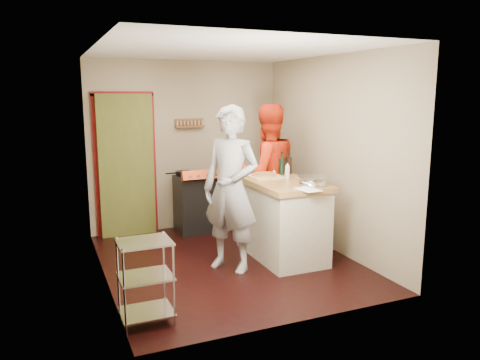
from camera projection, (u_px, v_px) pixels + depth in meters
name	position (u px, v px, depth m)	size (l,w,h in m)	color
floor	(228.00, 261.00, 5.95)	(3.50, 3.50, 0.00)	black
back_wall	(145.00, 158.00, 7.11)	(3.00, 0.44, 2.60)	gray
left_wall	(100.00, 168.00, 5.14)	(0.04, 3.50, 2.60)	gray
right_wall	(331.00, 154.00, 6.29)	(0.04, 3.50, 2.60)	gray
ceiling	(227.00, 49.00, 5.47)	(3.00, 3.50, 0.02)	white
stove	(197.00, 203.00, 7.17)	(0.60, 0.63, 1.00)	black
wire_shelving	(145.00, 277.00, 4.29)	(0.48, 0.40, 0.80)	silver
island	(282.00, 217.00, 6.04)	(0.79, 1.46, 1.32)	beige
person_stripe	(231.00, 189.00, 5.53)	(0.72, 0.47, 1.98)	silver
person_red	(267.00, 173.00, 6.65)	(0.95, 0.74, 1.96)	red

